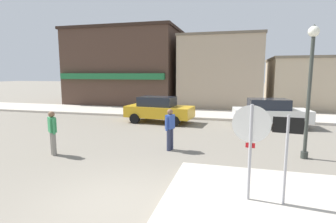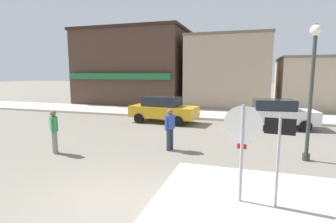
% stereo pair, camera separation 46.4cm
% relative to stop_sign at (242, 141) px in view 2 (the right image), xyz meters
% --- Properties ---
extents(ground_plane, '(160.00, 160.00, 0.00)m').
position_rel_stop_sign_xyz_m(ground_plane, '(-2.83, -0.71, -1.52)').
color(ground_plane, gray).
extents(sidewalk_corner, '(6.40, 4.80, 0.15)m').
position_rel_stop_sign_xyz_m(sidewalk_corner, '(1.31, -0.37, -1.44)').
color(sidewalk_corner, beige).
rests_on(sidewalk_corner, ground).
extents(kerb_far, '(80.00, 4.00, 0.15)m').
position_rel_stop_sign_xyz_m(kerb_far, '(-2.83, 12.64, -1.44)').
color(kerb_far, beige).
rests_on(kerb_far, ground).
extents(stop_sign, '(0.82, 0.12, 2.30)m').
position_rel_stop_sign_xyz_m(stop_sign, '(0.00, 0.00, 0.00)').
color(stop_sign, '#9E9EA3').
rests_on(stop_sign, ground).
extents(one_way_sign, '(0.60, 0.08, 2.10)m').
position_rel_stop_sign_xyz_m(one_way_sign, '(0.73, -0.03, -0.19)').
color(one_way_sign, '#9E9EA3').
rests_on(one_way_sign, ground).
extents(lamp_post, '(0.36, 0.36, 4.54)m').
position_rel_stop_sign_xyz_m(lamp_post, '(2.06, 3.94, 1.44)').
color(lamp_post, '#333833').
rests_on(lamp_post, ground).
extents(parked_car_nearest, '(4.15, 2.18, 1.56)m').
position_rel_stop_sign_xyz_m(parked_car_nearest, '(-4.80, 9.15, -0.71)').
color(parked_car_nearest, gold).
rests_on(parked_car_nearest, ground).
extents(parked_car_second, '(4.17, 2.23, 1.56)m').
position_rel_stop_sign_xyz_m(parked_car_second, '(1.54, 9.42, -0.71)').
color(parked_car_second, white).
rests_on(parked_car_second, ground).
extents(pedestrian_crossing_near, '(0.33, 0.55, 1.61)m').
position_rel_stop_sign_xyz_m(pedestrian_crossing_near, '(-2.74, 3.72, -0.65)').
color(pedestrian_crossing_near, '#2D334C').
rests_on(pedestrian_crossing_near, ground).
extents(pedestrian_crossing_far, '(0.49, 0.41, 1.61)m').
position_rel_stop_sign_xyz_m(pedestrian_crossing_far, '(-6.71, 2.08, -0.65)').
color(pedestrian_crossing_far, gray).
rests_on(pedestrian_crossing_far, ground).
extents(building_corner_shop, '(10.27, 8.30, 7.00)m').
position_rel_stop_sign_xyz_m(building_corner_shop, '(-10.62, 18.54, 1.99)').
color(building_corner_shop, '#473328').
rests_on(building_corner_shop, ground).
extents(building_storefront_left_near, '(6.80, 5.86, 6.07)m').
position_rel_stop_sign_xyz_m(building_storefront_left_near, '(-1.69, 17.70, 1.52)').
color(building_storefront_left_near, tan).
rests_on(building_storefront_left_near, ground).
extents(building_storefront_left_mid, '(6.92, 6.92, 4.23)m').
position_rel_stop_sign_xyz_m(building_storefront_left_mid, '(5.83, 18.61, 0.60)').
color(building_storefront_left_mid, tan).
rests_on(building_storefront_left_mid, ground).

